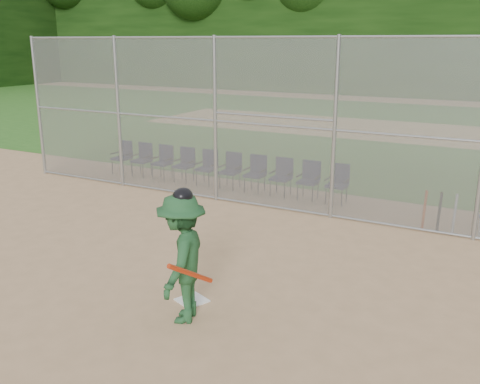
% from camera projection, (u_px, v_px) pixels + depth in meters
% --- Properties ---
extents(ground, '(100.00, 100.00, 0.00)m').
position_uv_depth(ground, '(165.00, 298.00, 8.32)').
color(ground, tan).
rests_on(ground, ground).
extents(grass_strip, '(100.00, 100.00, 0.00)m').
position_uv_depth(grass_strip, '(404.00, 131.00, 23.63)').
color(grass_strip, '#2B621D').
rests_on(grass_strip, ground).
extents(dirt_patch_far, '(24.00, 24.00, 0.00)m').
position_uv_depth(dirt_patch_far, '(404.00, 131.00, 23.63)').
color(dirt_patch_far, tan).
rests_on(dirt_patch_far, ground).
extents(backstop_fence, '(16.09, 0.09, 4.00)m').
position_uv_depth(backstop_fence, '(292.00, 124.00, 12.01)').
color(backstop_fence, gray).
rests_on(backstop_fence, ground).
extents(treeline, '(81.00, 60.00, 11.00)m').
position_uv_depth(treeline, '(423.00, 3.00, 23.83)').
color(treeline, black).
rests_on(treeline, ground).
extents(home_plate, '(0.54, 0.54, 0.02)m').
position_uv_depth(home_plate, '(192.00, 300.00, 8.25)').
color(home_plate, white).
rests_on(home_plate, ground).
extents(batter_at_plate, '(1.03, 1.46, 1.96)m').
position_uv_depth(batter_at_plate, '(182.00, 257.00, 7.47)').
color(batter_at_plate, '#1E4D28').
rests_on(batter_at_plate, ground).
extents(spare_bats, '(0.66, 0.29, 0.84)m').
position_uv_depth(spare_bats, '(439.00, 212.00, 11.15)').
color(spare_bats, '#D84C14').
rests_on(spare_bats, ground).
extents(chair_0, '(0.54, 0.52, 0.96)m').
position_uv_depth(chair_0, '(121.00, 157.00, 16.09)').
color(chair_0, '#0D1333').
rests_on(chair_0, ground).
extents(chair_1, '(0.54, 0.52, 0.96)m').
position_uv_depth(chair_1, '(141.00, 160.00, 15.75)').
color(chair_1, '#0D1333').
rests_on(chair_1, ground).
extents(chair_2, '(0.54, 0.52, 0.96)m').
position_uv_depth(chair_2, '(162.00, 163.00, 15.42)').
color(chair_2, '#0D1333').
rests_on(chair_2, ground).
extents(chair_3, '(0.54, 0.52, 0.96)m').
position_uv_depth(chair_3, '(184.00, 165.00, 15.08)').
color(chair_3, '#0D1333').
rests_on(chair_3, ground).
extents(chair_4, '(0.54, 0.52, 0.96)m').
position_uv_depth(chair_4, '(206.00, 168.00, 14.75)').
color(chair_4, '#0D1333').
rests_on(chair_4, ground).
extents(chair_5, '(0.54, 0.52, 0.96)m').
position_uv_depth(chair_5, '(230.00, 171.00, 14.41)').
color(chair_5, '#0D1333').
rests_on(chair_5, ground).
extents(chair_6, '(0.54, 0.52, 0.96)m').
position_uv_depth(chair_6, '(255.00, 174.00, 14.07)').
color(chair_6, '#0D1333').
rests_on(chair_6, ground).
extents(chair_7, '(0.54, 0.52, 0.96)m').
position_uv_depth(chair_7, '(281.00, 177.00, 13.74)').
color(chair_7, '#0D1333').
rests_on(chair_7, ground).
extents(chair_8, '(0.54, 0.52, 0.96)m').
position_uv_depth(chair_8, '(308.00, 181.00, 13.40)').
color(chair_8, '#0D1333').
rests_on(chair_8, ground).
extents(chair_9, '(0.54, 0.52, 0.96)m').
position_uv_depth(chair_9, '(337.00, 185.00, 13.06)').
color(chair_9, '#0D1333').
rests_on(chair_9, ground).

